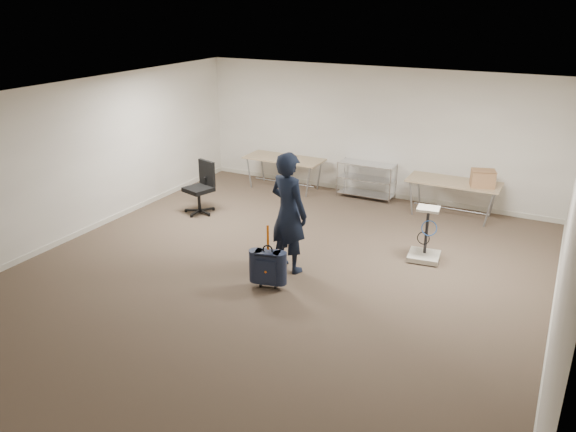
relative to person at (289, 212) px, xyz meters
The scene contains 10 objects.
ground 1.04m from the person, 102.94° to the right, with size 9.00×9.00×0.00m, color #473B2B.
room_shell 1.40m from the person, 94.22° to the left, with size 8.00×9.00×9.00m.
folding_table_left 4.13m from the person, 118.68° to the left, with size 1.80×0.75×0.73m.
folding_table_right 4.06m from the person, 63.24° to the left, with size 1.80×0.75×0.73m.
wire_shelf 3.90m from the person, 91.14° to the left, with size 1.22×0.47×0.80m.
person is the anchor object (origin of this frame).
suitcase 0.96m from the person, 88.04° to the right, with size 0.41×0.29×1.02m.
office_chair 3.21m from the person, 152.02° to the left, with size 0.64×0.64×1.06m.
equipment_cart 2.42m from the person, 35.71° to the left, with size 0.56×0.56×0.93m.
cardboard_box 4.25m from the person, 56.11° to the left, with size 0.44×0.33×0.33m, color #9F824A.
Camera 1 is at (3.83, -6.96, 4.11)m, focal length 35.00 mm.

